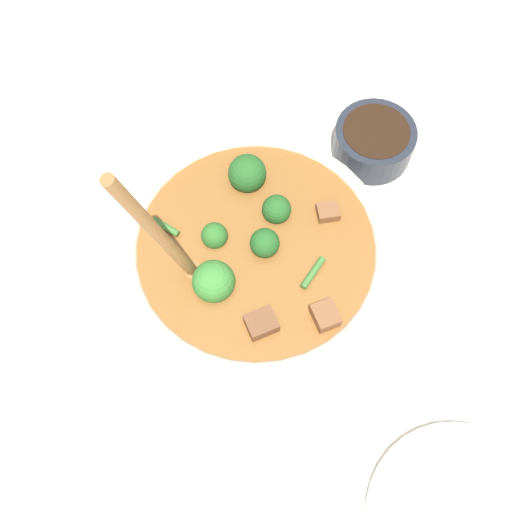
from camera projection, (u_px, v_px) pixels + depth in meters
name	position (u px, v px, depth m)	size (l,w,h in m)	color
ground_plane	(256.00, 276.00, 0.73)	(4.00, 4.00, 0.00)	silver
stew_bowl	(255.00, 258.00, 0.69)	(0.28, 0.28, 0.28)	beige
condiment_bowl	(374.00, 141.00, 0.78)	(0.10, 0.10, 0.05)	#232833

